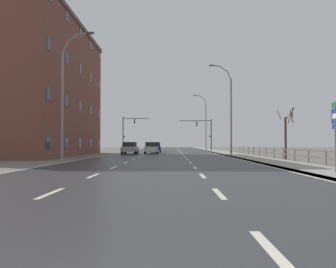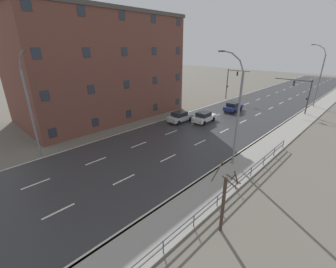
{
  "view_description": "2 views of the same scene",
  "coord_description": "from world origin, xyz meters",
  "px_view_note": "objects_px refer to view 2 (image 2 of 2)",
  "views": [
    {
      "loc": [
        1.04,
        -2.66,
        1.41
      ],
      "look_at": [
        0.32,
        58.43,
        2.97
      ],
      "focal_mm": 38.84,
      "sensor_mm": 36.0,
      "label": 1
    },
    {
      "loc": [
        16.14,
        20.05,
        10.51
      ],
      "look_at": [
        0.0,
        36.78,
        1.31
      ],
      "focal_mm": 23.73,
      "sensor_mm": 36.0,
      "label": 2
    }
  ],
  "objects_px": {
    "car_near_right": "(204,117)",
    "street_lamp_left_bank": "(31,109)",
    "traffic_signal_left": "(231,80)",
    "street_lamp_midground": "(237,114)",
    "traffic_signal_right": "(302,91)",
    "car_distant": "(233,107)",
    "car_far_right": "(180,117)",
    "brick_building": "(100,67)",
    "street_lamp_distant": "(319,78)"
  },
  "relations": [
    {
      "from": "street_lamp_distant",
      "to": "traffic_signal_left",
      "type": "bearing_deg",
      "value": -161.12
    },
    {
      "from": "traffic_signal_right",
      "to": "car_near_right",
      "type": "relative_size",
      "value": 1.37
    },
    {
      "from": "street_lamp_distant",
      "to": "car_far_right",
      "type": "xyz_separation_m",
      "value": [
        -11.86,
        -24.0,
        -4.52
      ]
    },
    {
      "from": "car_far_right",
      "to": "traffic_signal_right",
      "type": "bearing_deg",
      "value": 58.66
    },
    {
      "from": "street_lamp_distant",
      "to": "traffic_signal_left",
      "type": "distance_m",
      "value": 15.4
    },
    {
      "from": "street_lamp_distant",
      "to": "car_distant",
      "type": "xyz_separation_m",
      "value": [
        -9.13,
        -13.19,
        -4.52
      ]
    },
    {
      "from": "car_near_right",
      "to": "street_lamp_left_bank",
      "type": "bearing_deg",
      "value": -107.95
    },
    {
      "from": "street_lamp_midground",
      "to": "street_lamp_distant",
      "type": "relative_size",
      "value": 0.94
    },
    {
      "from": "traffic_signal_left",
      "to": "car_distant",
      "type": "bearing_deg",
      "value": -56.75
    },
    {
      "from": "brick_building",
      "to": "car_distant",
      "type": "bearing_deg",
      "value": 48.63
    },
    {
      "from": "street_lamp_left_bank",
      "to": "street_lamp_midground",
      "type": "bearing_deg",
      "value": 39.11
    },
    {
      "from": "car_distant",
      "to": "brick_building",
      "type": "relative_size",
      "value": 0.17
    },
    {
      "from": "street_lamp_left_bank",
      "to": "car_distant",
      "type": "height_order",
      "value": "street_lamp_left_bank"
    },
    {
      "from": "street_lamp_distant",
      "to": "traffic_signal_left",
      "type": "height_order",
      "value": "street_lamp_distant"
    },
    {
      "from": "street_lamp_left_bank",
      "to": "street_lamp_distant",
      "type": "bearing_deg",
      "value": 70.63
    },
    {
      "from": "traffic_signal_left",
      "to": "brick_building",
      "type": "distance_m",
      "value": 26.5
    },
    {
      "from": "traffic_signal_right",
      "to": "traffic_signal_left",
      "type": "height_order",
      "value": "traffic_signal_left"
    },
    {
      "from": "street_lamp_midground",
      "to": "street_lamp_distant",
      "type": "xyz_separation_m",
      "value": [
        0.01,
        30.2,
        0.32
      ]
    },
    {
      "from": "street_lamp_midground",
      "to": "traffic_signal_right",
      "type": "distance_m",
      "value": 23.53
    },
    {
      "from": "traffic_signal_left",
      "to": "car_near_right",
      "type": "height_order",
      "value": "traffic_signal_left"
    },
    {
      "from": "street_lamp_distant",
      "to": "car_near_right",
      "type": "distance_m",
      "value": 23.98
    },
    {
      "from": "car_far_right",
      "to": "car_near_right",
      "type": "relative_size",
      "value": 0.99
    },
    {
      "from": "street_lamp_left_bank",
      "to": "brick_building",
      "type": "relative_size",
      "value": 0.43
    },
    {
      "from": "traffic_signal_left",
      "to": "car_near_right",
      "type": "xyz_separation_m",
      "value": [
        5.29,
        -16.7,
        -3.23
      ]
    },
    {
      "from": "car_distant",
      "to": "car_far_right",
      "type": "bearing_deg",
      "value": -106.38
    },
    {
      "from": "street_lamp_left_bank",
      "to": "car_near_right",
      "type": "distance_m",
      "value": 21.79
    },
    {
      "from": "street_lamp_left_bank",
      "to": "car_near_right",
      "type": "relative_size",
      "value": 2.45
    },
    {
      "from": "street_lamp_midground",
      "to": "street_lamp_left_bank",
      "type": "height_order",
      "value": "same"
    },
    {
      "from": "street_lamp_left_bank",
      "to": "traffic_signal_right",
      "type": "distance_m",
      "value": 38.32
    },
    {
      "from": "car_far_right",
      "to": "brick_building",
      "type": "height_order",
      "value": "brick_building"
    },
    {
      "from": "traffic_signal_right",
      "to": "car_far_right",
      "type": "distance_m",
      "value": 20.81
    },
    {
      "from": "street_lamp_distant",
      "to": "car_far_right",
      "type": "relative_size",
      "value": 2.63
    },
    {
      "from": "traffic_signal_right",
      "to": "car_far_right",
      "type": "relative_size",
      "value": 1.38
    },
    {
      "from": "street_lamp_midground",
      "to": "car_distant",
      "type": "distance_m",
      "value": 19.75
    },
    {
      "from": "street_lamp_midground",
      "to": "traffic_signal_left",
      "type": "distance_m",
      "value": 29.13
    },
    {
      "from": "traffic_signal_right",
      "to": "traffic_signal_left",
      "type": "relative_size",
      "value": 0.93
    },
    {
      "from": "street_lamp_midground",
      "to": "traffic_signal_left",
      "type": "height_order",
      "value": "street_lamp_midground"
    },
    {
      "from": "street_lamp_midground",
      "to": "car_near_right",
      "type": "relative_size",
      "value": 2.45
    },
    {
      "from": "car_far_right",
      "to": "brick_building",
      "type": "distance_m",
      "value": 14.66
    },
    {
      "from": "street_lamp_left_bank",
      "to": "traffic_signal_right",
      "type": "relative_size",
      "value": 1.78
    },
    {
      "from": "car_far_right",
      "to": "car_near_right",
      "type": "xyz_separation_m",
      "value": [
        2.63,
        2.34,
        0.0
      ]
    },
    {
      "from": "street_lamp_left_bank",
      "to": "car_near_right",
      "type": "xyz_separation_m",
      "value": [
        5.64,
        20.62,
        -4.19
      ]
    },
    {
      "from": "street_lamp_left_bank",
      "to": "car_distant",
      "type": "bearing_deg",
      "value": 78.83
    },
    {
      "from": "traffic_signal_left",
      "to": "car_near_right",
      "type": "distance_m",
      "value": 17.81
    },
    {
      "from": "street_lamp_distant",
      "to": "car_far_right",
      "type": "height_order",
      "value": "street_lamp_distant"
    },
    {
      "from": "car_far_right",
      "to": "car_near_right",
      "type": "bearing_deg",
      "value": 43.23
    },
    {
      "from": "street_lamp_distant",
      "to": "traffic_signal_right",
      "type": "bearing_deg",
      "value": -95.69
    },
    {
      "from": "street_lamp_left_bank",
      "to": "car_distant",
      "type": "xyz_separation_m",
      "value": [
        5.74,
        29.09,
        -4.19
      ]
    },
    {
      "from": "car_near_right",
      "to": "car_distant",
      "type": "relative_size",
      "value": 1.0
    },
    {
      "from": "car_far_right",
      "to": "car_distant",
      "type": "height_order",
      "value": "same"
    }
  ]
}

